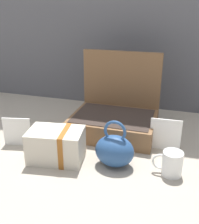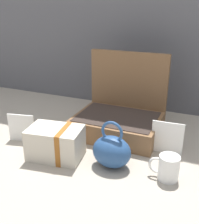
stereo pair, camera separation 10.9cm
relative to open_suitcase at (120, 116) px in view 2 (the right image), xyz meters
name	(u,v)px [view 2 (the right image)]	position (x,y,z in m)	size (l,w,h in m)	color
ground_plane	(98,149)	(-0.03, -0.20, -0.08)	(6.00, 6.00, 0.00)	#9E9384
open_suitcase	(120,116)	(0.00, 0.00, 0.00)	(0.39, 0.31, 0.37)	brown
teal_pouch_handbag	(112,151)	(0.07, -0.30, -0.02)	(0.16, 0.12, 0.19)	#284C7F
cream_toiletry_bag	(56,143)	(-0.16, -0.32, -0.02)	(0.23, 0.17, 0.13)	beige
coffee_mug	(168,168)	(0.28, -0.30, -0.03)	(0.11, 0.07, 0.09)	white
info_card_left	(21,128)	(-0.37, -0.26, -0.02)	(0.12, 0.01, 0.13)	white
poster_card_right	(167,138)	(0.25, -0.11, -0.01)	(0.13, 0.01, 0.14)	white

